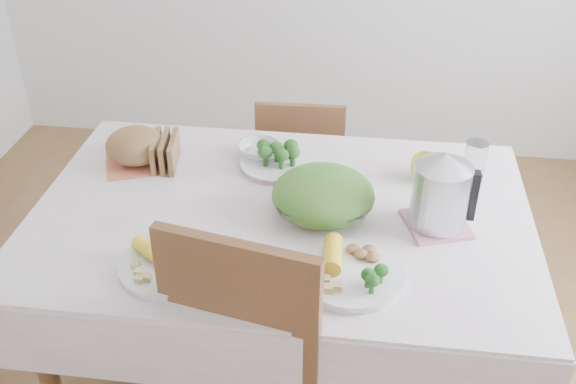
# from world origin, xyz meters

# --- Properties ---
(floor) EXTENTS (3.60, 3.60, 0.00)m
(floor) POSITION_xyz_m (0.00, 0.00, 0.00)
(floor) COLOR brown
(floor) RESTS_ON ground
(dining_table) EXTENTS (1.40, 0.90, 0.75)m
(dining_table) POSITION_xyz_m (0.00, 0.00, 0.38)
(dining_table) COLOR brown
(dining_table) RESTS_ON floor
(tablecloth) EXTENTS (1.50, 1.00, 0.01)m
(tablecloth) POSITION_xyz_m (0.00, 0.00, 0.76)
(tablecloth) COLOR silver
(tablecloth) RESTS_ON dining_table
(chair_far) EXTENTS (0.38, 0.38, 0.81)m
(chair_far) POSITION_xyz_m (-0.02, 0.81, 0.47)
(chair_far) COLOR brown
(chair_far) RESTS_ON floor
(salad_bowl) EXTENTS (0.30, 0.30, 0.07)m
(salad_bowl) POSITION_xyz_m (0.13, 0.01, 0.80)
(salad_bowl) COLOR white
(salad_bowl) RESTS_ON tablecloth
(dinner_plate_left) EXTENTS (0.34, 0.34, 0.02)m
(dinner_plate_left) POSITION_xyz_m (-0.26, -0.32, 0.77)
(dinner_plate_left) COLOR white
(dinner_plate_left) RESTS_ON tablecloth
(dinner_plate_right) EXTENTS (0.36, 0.36, 0.02)m
(dinner_plate_right) POSITION_xyz_m (0.23, -0.28, 0.77)
(dinner_plate_right) COLOR white
(dinner_plate_right) RESTS_ON tablecloth
(broccoli_plate) EXTENTS (0.27, 0.27, 0.02)m
(broccoli_plate) POSITION_xyz_m (-0.05, 0.26, 0.77)
(broccoli_plate) COLOR beige
(broccoli_plate) RESTS_ON tablecloth
(napkin) EXTENTS (0.27, 0.27, 0.00)m
(napkin) POSITION_xyz_m (-0.52, 0.22, 0.76)
(napkin) COLOR #E5764E
(napkin) RESTS_ON tablecloth
(bread_loaf) EXTENTS (0.23, 0.22, 0.12)m
(bread_loaf) POSITION_xyz_m (-0.52, 0.22, 0.82)
(bread_loaf) COLOR brown
(bread_loaf) RESTS_ON napkin
(fruit_bowl) EXTENTS (0.19, 0.19, 0.05)m
(fruit_bowl) POSITION_xyz_m (-0.12, 0.32, 0.78)
(fruit_bowl) COLOR white
(fruit_bowl) RESTS_ON tablecloth
(yellow_mug) EXTENTS (0.13, 0.13, 0.08)m
(yellow_mug) POSITION_xyz_m (0.44, 0.24, 0.80)
(yellow_mug) COLOR yellow
(yellow_mug) RESTS_ON tablecloth
(glass_tumbler) EXTENTS (0.09, 0.09, 0.13)m
(glass_tumbler) POSITION_xyz_m (0.59, 0.26, 0.83)
(glass_tumbler) COLOR white
(glass_tumbler) RESTS_ON tablecloth
(pink_tray) EXTENTS (0.22, 0.22, 0.01)m
(pink_tray) POSITION_xyz_m (0.46, -0.01, 0.77)
(pink_tray) COLOR #CA7B8F
(pink_tray) RESTS_ON tablecloth
(electric_kettle) EXTENTS (0.18, 0.18, 0.23)m
(electric_kettle) POSITION_xyz_m (0.46, -0.01, 0.88)
(electric_kettle) COLOR #B2B5BA
(electric_kettle) RESTS_ON pink_tray
(fork_right) EXTENTS (0.09, 0.16, 0.00)m
(fork_right) POSITION_xyz_m (0.13, -0.19, 0.76)
(fork_right) COLOR silver
(fork_right) RESTS_ON tablecloth
(knife) EXTENTS (0.19, 0.03, 0.00)m
(knife) POSITION_xyz_m (-0.01, -0.21, 0.76)
(knife) COLOR silver
(knife) RESTS_ON tablecloth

